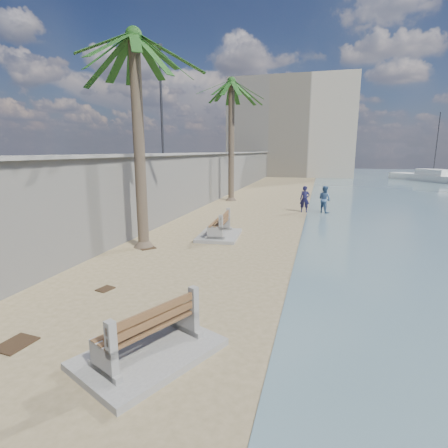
{
  "coord_description": "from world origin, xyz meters",
  "views": [
    {
      "loc": [
        2.72,
        -4.63,
        3.74
      ],
      "look_at": [
        -0.5,
        7.0,
        1.2
      ],
      "focal_mm": 28.0,
      "sensor_mm": 36.0,
      "label": 1
    }
  ],
  "objects_px": {
    "person_b": "(325,198)",
    "palm_back": "(232,83)",
    "yacht_far": "(425,178)",
    "bench_near": "(149,334)",
    "bench_far": "(219,227)",
    "sailboat_west": "(433,175)",
    "palm_mid": "(134,38)",
    "person_a": "(305,197)"
  },
  "relations": [
    {
      "from": "person_b",
      "to": "palm_back",
      "type": "bearing_deg",
      "value": 14.07
    },
    {
      "from": "palm_back",
      "to": "person_b",
      "type": "bearing_deg",
      "value": -28.15
    },
    {
      "from": "palm_back",
      "to": "yacht_far",
      "type": "bearing_deg",
      "value": 51.12
    },
    {
      "from": "bench_near",
      "to": "bench_far",
      "type": "distance_m",
      "value": 9.26
    },
    {
      "from": "yacht_far",
      "to": "bench_far",
      "type": "bearing_deg",
      "value": 121.21
    },
    {
      "from": "sailboat_west",
      "to": "palm_mid",
      "type": "bearing_deg",
      "value": -116.47
    },
    {
      "from": "palm_mid",
      "to": "person_b",
      "type": "bearing_deg",
      "value": 55.42
    },
    {
      "from": "bench_near",
      "to": "palm_back",
      "type": "xyz_separation_m",
      "value": [
        -3.67,
        20.48,
        8.01
      ]
    },
    {
      "from": "bench_near",
      "to": "person_a",
      "type": "xyz_separation_m",
      "value": [
        1.98,
        16.7,
        0.47
      ]
    },
    {
      "from": "palm_back",
      "to": "yacht_far",
      "type": "relative_size",
      "value": 0.99
    },
    {
      "from": "person_b",
      "to": "yacht_far",
      "type": "xyz_separation_m",
      "value": [
        12.52,
        27.65,
        -0.57
      ]
    },
    {
      "from": "bench_far",
      "to": "person_b",
      "type": "distance_m",
      "value": 8.89
    },
    {
      "from": "bench_near",
      "to": "person_a",
      "type": "height_order",
      "value": "person_a"
    },
    {
      "from": "bench_near",
      "to": "bench_far",
      "type": "relative_size",
      "value": 1.13
    },
    {
      "from": "bench_far",
      "to": "palm_back",
      "type": "xyz_separation_m",
      "value": [
        -2.34,
        11.32,
        8.01
      ]
    },
    {
      "from": "palm_mid",
      "to": "sailboat_west",
      "type": "height_order",
      "value": "sailboat_west"
    },
    {
      "from": "bench_far",
      "to": "yacht_far",
      "type": "relative_size",
      "value": 0.27
    },
    {
      "from": "person_a",
      "to": "person_b",
      "type": "distance_m",
      "value": 1.18
    },
    {
      "from": "bench_far",
      "to": "person_a",
      "type": "height_order",
      "value": "person_a"
    },
    {
      "from": "bench_far",
      "to": "palm_back",
      "type": "bearing_deg",
      "value": 101.7
    },
    {
      "from": "person_a",
      "to": "sailboat_west",
      "type": "bearing_deg",
      "value": 62.78
    },
    {
      "from": "yacht_far",
      "to": "palm_mid",
      "type": "bearing_deg",
      "value": 119.65
    },
    {
      "from": "person_b",
      "to": "sailboat_west",
      "type": "xyz_separation_m",
      "value": [
        15.1,
        34.18,
        -0.61
      ]
    },
    {
      "from": "bench_far",
      "to": "person_b",
      "type": "height_order",
      "value": "person_b"
    },
    {
      "from": "bench_far",
      "to": "yacht_far",
      "type": "height_order",
      "value": "yacht_far"
    },
    {
      "from": "palm_mid",
      "to": "sailboat_west",
      "type": "distance_m",
      "value": 49.93
    },
    {
      "from": "person_a",
      "to": "person_b",
      "type": "bearing_deg",
      "value": 4.13
    },
    {
      "from": "palm_mid",
      "to": "bench_near",
      "type": "bearing_deg",
      "value": -61.09
    },
    {
      "from": "bench_far",
      "to": "palm_mid",
      "type": "xyz_separation_m",
      "value": [
        -2.43,
        -2.37,
        7.16
      ]
    },
    {
      "from": "palm_mid",
      "to": "palm_back",
      "type": "xyz_separation_m",
      "value": [
        0.08,
        13.68,
        0.85
      ]
    },
    {
      "from": "person_a",
      "to": "bench_near",
      "type": "bearing_deg",
      "value": -98.6
    },
    {
      "from": "person_a",
      "to": "sailboat_west",
      "type": "height_order",
      "value": "sailboat_west"
    },
    {
      "from": "yacht_far",
      "to": "person_b",
      "type": "bearing_deg",
      "value": 122.57
    },
    {
      "from": "palm_back",
      "to": "yacht_far",
      "type": "xyz_separation_m",
      "value": [
        19.35,
        23.99,
        -8.12
      ]
    },
    {
      "from": "person_b",
      "to": "yacht_far",
      "type": "relative_size",
      "value": 0.19
    },
    {
      "from": "person_b",
      "to": "sailboat_west",
      "type": "height_order",
      "value": "sailboat_west"
    },
    {
      "from": "person_b",
      "to": "sailboat_west",
      "type": "bearing_deg",
      "value": -71.62
    },
    {
      "from": "person_b",
      "to": "yacht_far",
      "type": "bearing_deg",
      "value": -72.13
    },
    {
      "from": "bench_far",
      "to": "person_b",
      "type": "bearing_deg",
      "value": 59.65
    },
    {
      "from": "person_a",
      "to": "yacht_far",
      "type": "relative_size",
      "value": 0.19
    },
    {
      "from": "bench_near",
      "to": "person_b",
      "type": "relative_size",
      "value": 1.63
    },
    {
      "from": "palm_back",
      "to": "bench_near",
      "type": "bearing_deg",
      "value": -79.83
    }
  ]
}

